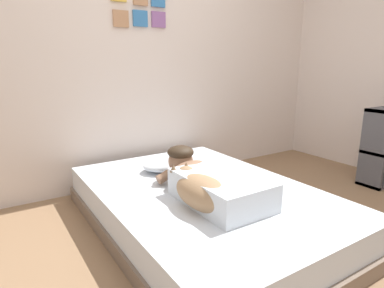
% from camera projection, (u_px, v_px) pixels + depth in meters
% --- Properties ---
extents(ground_plane, '(12.89, 12.89, 0.00)m').
position_uv_depth(ground_plane, '(244.00, 247.00, 2.11)').
color(ground_plane, '#8C6B4C').
extents(back_wall, '(4.45, 0.12, 2.50)m').
position_uv_depth(back_wall, '(139.00, 53.00, 3.09)').
color(back_wall, silver).
rests_on(back_wall, ground).
extents(bed, '(1.41, 2.07, 0.29)m').
position_uv_depth(bed, '(204.00, 207.00, 2.36)').
color(bed, '#726051').
rests_on(bed, ground).
extents(pillow, '(0.52, 0.32, 0.11)m').
position_uv_depth(pillow, '(172.00, 163.00, 2.74)').
color(pillow, silver).
rests_on(pillow, bed).
extents(person_lying, '(0.43, 0.92, 0.27)m').
position_uv_depth(person_lying, '(208.00, 181.00, 2.18)').
color(person_lying, silver).
rests_on(person_lying, bed).
extents(dog, '(0.26, 0.57, 0.21)m').
position_uv_depth(dog, '(201.00, 190.00, 2.02)').
color(dog, '#9E7A56').
rests_on(dog, bed).
extents(coffee_cup, '(0.12, 0.09, 0.07)m').
position_uv_depth(coffee_cup, '(197.00, 164.00, 2.77)').
color(coffee_cup, white).
rests_on(coffee_cup, bed).
extents(cell_phone, '(0.07, 0.14, 0.01)m').
position_uv_depth(cell_phone, '(242.00, 206.00, 2.03)').
color(cell_phone, black).
rests_on(cell_phone, bed).
extents(bookshelf, '(0.45, 0.24, 0.75)m').
position_uv_depth(bookshelf, '(384.00, 146.00, 3.15)').
color(bookshelf, '#4C4C51').
rests_on(bookshelf, ground).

